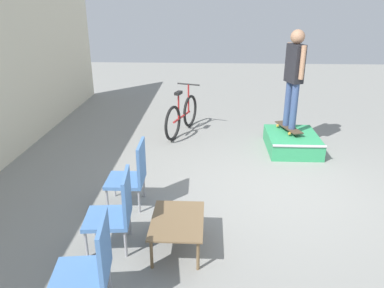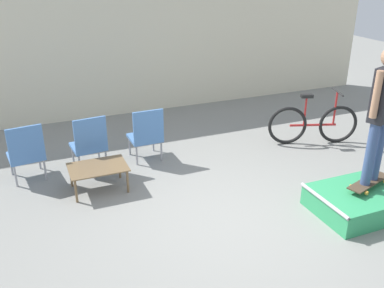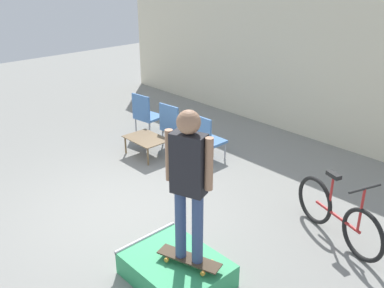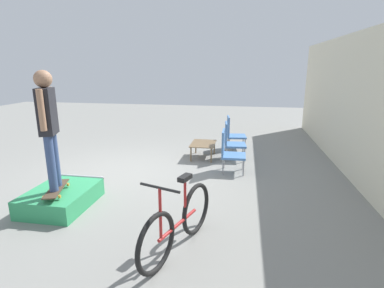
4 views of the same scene
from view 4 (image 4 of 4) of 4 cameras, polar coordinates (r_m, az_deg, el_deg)
The scene contains 10 objects.
ground_plane at distance 6.82m, azimuth -12.03°, elevation -5.45°, with size 24.00×24.00×0.00m, color gray.
house_wall_back at distance 6.39m, azimuth 30.59°, elevation 5.37°, with size 12.00×0.06×3.00m.
skate_ramp_box at distance 5.58m, azimuth -23.59°, elevation -9.32°, with size 1.24×0.95×0.33m.
skateboard_on_ramp at distance 5.32m, azimuth -24.43°, elevation -7.77°, with size 0.82×0.43×0.07m.
person_skater at distance 5.04m, azimuth -25.75°, elevation 4.06°, with size 0.54×0.32×1.84m.
coffee_table at distance 7.71m, azimuth 2.14°, elevation -0.15°, with size 0.85×0.61×0.38m.
patio_chair_left at distance 8.54m, azimuth 7.80°, elevation 2.23°, with size 0.58×0.58×0.95m.
patio_chair_center at distance 7.60m, azimuth 7.49°, elevation 0.70°, with size 0.57×0.57×0.95m.
patio_chair_right at distance 6.67m, azimuth 7.09°, elevation -1.25°, with size 0.53×0.53×0.95m.
bicycle at distance 3.91m, azimuth -2.64°, elevation -14.72°, with size 1.62×0.67×1.02m.
Camera 4 is at (5.93, 2.48, 2.30)m, focal length 28.00 mm.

